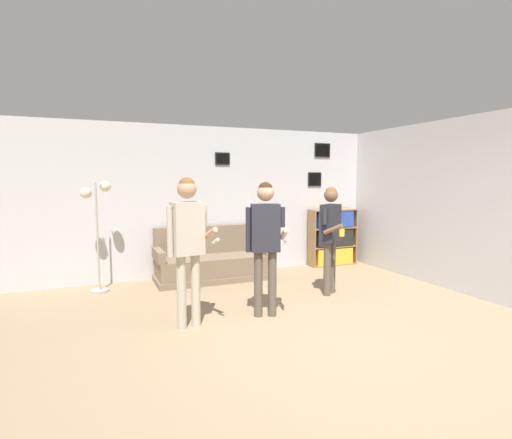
% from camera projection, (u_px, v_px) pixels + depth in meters
% --- Properties ---
extents(ground_plane, '(20.00, 20.00, 0.00)m').
position_uv_depth(ground_plane, '(360.00, 352.00, 4.07)').
color(ground_plane, '#937A5B').
extents(wall_back, '(7.88, 0.08, 2.70)m').
position_uv_depth(wall_back, '(234.00, 201.00, 7.49)').
color(wall_back, silver).
rests_on(wall_back, ground_plane).
extents(wall_right, '(0.06, 6.24, 2.70)m').
position_uv_depth(wall_right, '(427.00, 203.00, 6.75)').
color(wall_right, silver).
rests_on(wall_right, ground_plane).
extents(couch, '(1.97, 0.80, 0.92)m').
position_uv_depth(couch, '(212.00, 262.00, 7.00)').
color(couch, '#7A6651').
rests_on(couch, ground_plane).
extents(bookshelf, '(1.01, 0.30, 1.14)m').
position_uv_depth(bookshelf, '(333.00, 237.00, 8.15)').
color(bookshelf, olive).
rests_on(bookshelf, ground_plane).
extents(floor_lamp, '(0.45, 0.28, 1.73)m').
position_uv_depth(floor_lamp, '(97.00, 213.00, 6.13)').
color(floor_lamp, '#ADA89E').
rests_on(floor_lamp, ground_plane).
extents(person_player_foreground_left, '(0.54, 0.45, 1.78)m').
position_uv_depth(person_player_foreground_left, '(188.00, 235.00, 4.64)').
color(person_player_foreground_left, '#B7AD99').
rests_on(person_player_foreground_left, ground_plane).
extents(person_player_foreground_center, '(0.48, 0.55, 1.72)m').
position_uv_depth(person_player_foreground_center, '(265.00, 234.00, 5.03)').
color(person_player_foreground_center, brown).
rests_on(person_player_foreground_center, ground_plane).
extents(person_watcher_holding_cup, '(0.43, 0.56, 1.64)m').
position_uv_depth(person_watcher_holding_cup, '(331.00, 229.00, 6.02)').
color(person_watcher_holding_cup, brown).
rests_on(person_watcher_holding_cup, ground_plane).
extents(bottle_on_floor, '(0.07, 0.07, 0.29)m').
position_uv_depth(bottle_on_floor, '(197.00, 285.00, 6.20)').
color(bottle_on_floor, '#3D6638').
rests_on(bottle_on_floor, ground_plane).
extents(drinking_cup, '(0.09, 0.09, 0.11)m').
position_uv_depth(drinking_cup, '(325.00, 207.00, 8.01)').
color(drinking_cup, yellow).
rests_on(drinking_cup, bookshelf).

